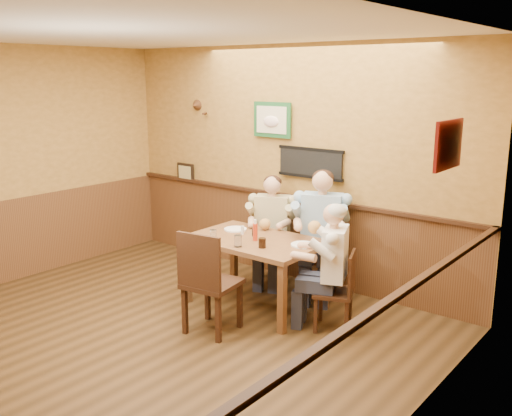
{
  "coord_description": "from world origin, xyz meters",
  "views": [
    {
      "loc": [
        3.94,
        -3.04,
        2.44
      ],
      "look_at": [
        0.36,
        1.45,
        1.1
      ],
      "focal_mm": 40.0,
      "sensor_mm": 36.0,
      "label": 1
    }
  ],
  "objects_px": {
    "diner_blue_polo": "(321,240)",
    "cola_tumbler": "(262,243)",
    "hot_sauce_bottle": "(255,231)",
    "pepper_shaker": "(254,232)",
    "chair_right_end": "(334,291)",
    "chair_near_side": "(212,281)",
    "diner_tan_shirt": "(272,235)",
    "diner_white_elder": "(334,274)",
    "water_glass_mid": "(238,241)",
    "chair_back_right": "(321,256)",
    "chair_back_left": "(272,249)",
    "salt_shaker": "(242,230)",
    "dining_table": "(255,247)",
    "water_glass_left": "(213,235)"
  },
  "relations": [
    {
      "from": "diner_tan_shirt",
      "to": "water_glass_mid",
      "type": "relative_size",
      "value": 9.79
    },
    {
      "from": "pepper_shaker",
      "to": "water_glass_mid",
      "type": "bearing_deg",
      "value": -73.14
    },
    {
      "from": "diner_white_elder",
      "to": "water_glass_mid",
      "type": "height_order",
      "value": "diner_white_elder"
    },
    {
      "from": "chair_right_end",
      "to": "water_glass_left",
      "type": "bearing_deg",
      "value": -98.79
    },
    {
      "from": "cola_tumbler",
      "to": "pepper_shaker",
      "type": "bearing_deg",
      "value": 140.43
    },
    {
      "from": "dining_table",
      "to": "water_glass_left",
      "type": "xyz_separation_m",
      "value": [
        -0.32,
        -0.3,
        0.15
      ]
    },
    {
      "from": "chair_right_end",
      "to": "hot_sauce_bottle",
      "type": "distance_m",
      "value": 1.04
    },
    {
      "from": "water_glass_mid",
      "to": "chair_near_side",
      "type": "bearing_deg",
      "value": -86.27
    },
    {
      "from": "diner_blue_polo",
      "to": "cola_tumbler",
      "type": "relative_size",
      "value": 13.01
    },
    {
      "from": "chair_near_side",
      "to": "diner_blue_polo",
      "type": "relative_size",
      "value": 0.8
    },
    {
      "from": "diner_white_elder",
      "to": "hot_sauce_bottle",
      "type": "height_order",
      "value": "diner_white_elder"
    },
    {
      "from": "chair_near_side",
      "to": "diner_tan_shirt",
      "type": "xyz_separation_m",
      "value": [
        -0.37,
        1.45,
        0.07
      ]
    },
    {
      "from": "diner_white_elder",
      "to": "water_glass_left",
      "type": "xyz_separation_m",
      "value": [
        -1.3,
        -0.32,
        0.24
      ]
    },
    {
      "from": "chair_back_left",
      "to": "diner_tan_shirt",
      "type": "relative_size",
      "value": 0.7
    },
    {
      "from": "water_glass_mid",
      "to": "chair_back_right",
      "type": "bearing_deg",
      "value": 71.95
    },
    {
      "from": "chair_near_side",
      "to": "water_glass_left",
      "type": "distance_m",
      "value": 0.67
    },
    {
      "from": "hot_sauce_bottle",
      "to": "pepper_shaker",
      "type": "distance_m",
      "value": 0.18
    },
    {
      "from": "chair_right_end",
      "to": "water_glass_mid",
      "type": "bearing_deg",
      "value": -91.89
    },
    {
      "from": "chair_right_end",
      "to": "diner_blue_polo",
      "type": "height_order",
      "value": "diner_blue_polo"
    },
    {
      "from": "chair_right_end",
      "to": "diner_blue_polo",
      "type": "bearing_deg",
      "value": -162.3
    },
    {
      "from": "chair_back_left",
      "to": "cola_tumbler",
      "type": "xyz_separation_m",
      "value": [
        0.55,
        -0.91,
        0.39
      ]
    },
    {
      "from": "water_glass_left",
      "to": "water_glass_mid",
      "type": "distance_m",
      "value": 0.37
    },
    {
      "from": "diner_white_elder",
      "to": "salt_shaker",
      "type": "height_order",
      "value": "diner_white_elder"
    },
    {
      "from": "dining_table",
      "to": "chair_back_left",
      "type": "relative_size",
      "value": 1.71
    },
    {
      "from": "dining_table",
      "to": "cola_tumbler",
      "type": "distance_m",
      "value": 0.36
    },
    {
      "from": "water_glass_mid",
      "to": "chair_right_end",
      "type": "bearing_deg",
      "value": 20.58
    },
    {
      "from": "diner_blue_polo",
      "to": "chair_right_end",
      "type": "bearing_deg",
      "value": -71.76
    },
    {
      "from": "chair_back_right",
      "to": "chair_back_left",
      "type": "bearing_deg",
      "value": 158.76
    },
    {
      "from": "chair_back_left",
      "to": "diner_tan_shirt",
      "type": "height_order",
      "value": "diner_tan_shirt"
    },
    {
      "from": "water_glass_mid",
      "to": "hot_sauce_bottle",
      "type": "height_order",
      "value": "hot_sauce_bottle"
    },
    {
      "from": "chair_near_side",
      "to": "chair_right_end",
      "type": "bearing_deg",
      "value": -148.34
    },
    {
      "from": "diner_tan_shirt",
      "to": "hot_sauce_bottle",
      "type": "relative_size",
      "value": 5.76
    },
    {
      "from": "diner_white_elder",
      "to": "chair_right_end",
      "type": "bearing_deg",
      "value": 0.0
    },
    {
      "from": "chair_back_left",
      "to": "salt_shaker",
      "type": "relative_size",
      "value": 9.11
    },
    {
      "from": "hot_sauce_bottle",
      "to": "salt_shaker",
      "type": "height_order",
      "value": "hot_sauce_bottle"
    },
    {
      "from": "chair_back_left",
      "to": "chair_back_right",
      "type": "relative_size",
      "value": 0.91
    },
    {
      "from": "chair_right_end",
      "to": "chair_near_side",
      "type": "distance_m",
      "value": 1.19
    },
    {
      "from": "chair_back_right",
      "to": "diner_tan_shirt",
      "type": "relative_size",
      "value": 0.77
    },
    {
      "from": "chair_back_right",
      "to": "cola_tumbler",
      "type": "height_order",
      "value": "chair_back_right"
    },
    {
      "from": "diner_white_elder",
      "to": "cola_tumbler",
      "type": "bearing_deg",
      "value": -95.15
    },
    {
      "from": "dining_table",
      "to": "cola_tumbler",
      "type": "xyz_separation_m",
      "value": [
        0.26,
        -0.21,
        0.14
      ]
    },
    {
      "from": "hot_sauce_bottle",
      "to": "water_glass_left",
      "type": "bearing_deg",
      "value": -145.74
    },
    {
      "from": "dining_table",
      "to": "water_glass_mid",
      "type": "relative_size",
      "value": 11.72
    },
    {
      "from": "chair_right_end",
      "to": "salt_shaker",
      "type": "bearing_deg",
      "value": -114.37
    },
    {
      "from": "diner_blue_polo",
      "to": "salt_shaker",
      "type": "height_order",
      "value": "diner_blue_polo"
    },
    {
      "from": "dining_table",
      "to": "water_glass_mid",
      "type": "bearing_deg",
      "value": -82.34
    },
    {
      "from": "chair_back_left",
      "to": "diner_tan_shirt",
      "type": "xyz_separation_m",
      "value": [
        0.0,
        0.0,
        0.18
      ]
    },
    {
      "from": "water_glass_left",
      "to": "cola_tumbler",
      "type": "relative_size",
      "value": 1.07
    },
    {
      "from": "chair_back_right",
      "to": "hot_sauce_bottle",
      "type": "height_order",
      "value": "hot_sauce_bottle"
    },
    {
      "from": "chair_near_side",
      "to": "diner_white_elder",
      "type": "bearing_deg",
      "value": -148.34
    }
  ]
}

